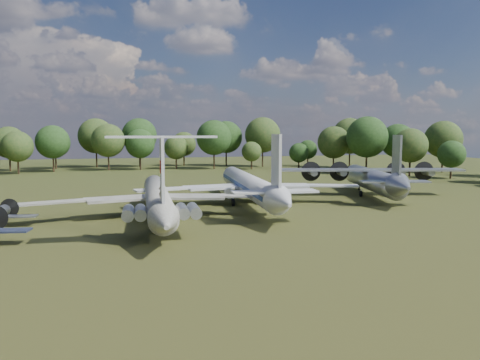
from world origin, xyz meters
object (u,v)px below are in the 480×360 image
object	(u,v)px
tu104_jet	(249,190)
an12_transport	(372,183)
person_on_il62	(161,192)
il62_airliner	(158,203)

from	to	relation	value
tu104_jet	an12_transport	xyz separation A→B (m)	(25.08, 4.30, 0.02)
an12_transport	person_on_il62	bearing A→B (deg)	-134.18
an12_transport	person_on_il62	xyz separation A→B (m)	(-41.25, -26.13, 2.92)
il62_airliner	person_on_il62	size ratio (longest dim) A/B	26.44
tu104_jet	an12_transport	size ratio (longest dim) A/B	1.31
tu104_jet	person_on_il62	world-z (taller)	person_on_il62
an12_transport	il62_airliner	bearing A→B (deg)	-148.32
il62_airliner	an12_transport	bearing A→B (deg)	20.44
il62_airliner	an12_transport	xyz separation A→B (m)	(40.75, 13.42, 0.23)
tu104_jet	person_on_il62	xyz separation A→B (m)	(-16.17, -21.84, 2.94)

